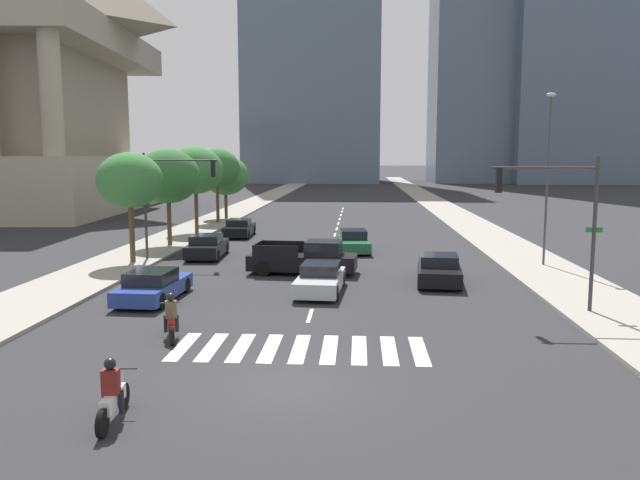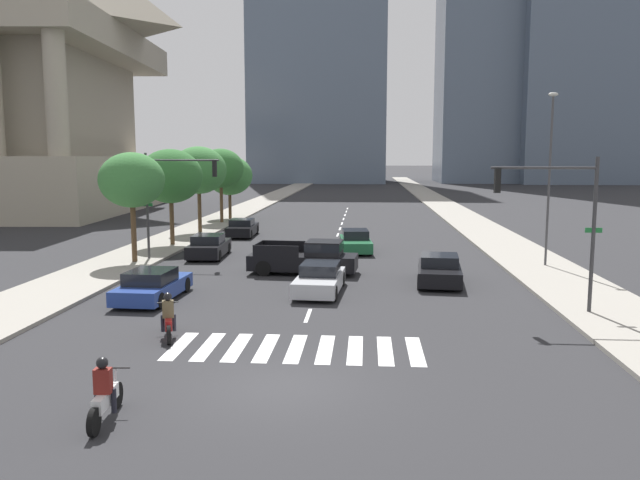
{
  "view_description": "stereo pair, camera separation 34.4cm",
  "coord_description": "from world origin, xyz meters",
  "views": [
    {
      "loc": [
        1.74,
        -15.23,
        5.78
      ],
      "look_at": [
        0.0,
        13.12,
        2.0
      ],
      "focal_mm": 35.22,
      "sensor_mm": 36.0,
      "label": 1
    },
    {
      "loc": [
        2.09,
        -15.21,
        5.78
      ],
      "look_at": [
        0.0,
        13.12,
        2.0
      ],
      "focal_mm": 35.22,
      "sensor_mm": 36.0,
      "label": 2
    }
  ],
  "objects": [
    {
      "name": "crosswalk_near",
      "position": [
        -0.0,
        3.12,
        0.0
      ],
      "size": [
        7.65,
        2.89,
        0.01
      ],
      "color": "silver",
      "rests_on": "ground"
    },
    {
      "name": "sedan_black_0",
      "position": [
        -6.9,
        29.67,
        0.6
      ],
      "size": [
        1.92,
        4.35,
        1.29
      ],
      "rotation": [
        0.0,
        0.0,
        1.59
      ],
      "color": "black",
      "rests_on": "ground"
    },
    {
      "name": "street_tree_second",
      "position": [
        -10.38,
        24.15,
        4.54
      ],
      "size": [
        4.05,
        4.05,
        6.12
      ],
      "color": "#4C3823",
      "rests_on": "sidewalk_west"
    },
    {
      "name": "sedan_black_3",
      "position": [
        5.47,
        13.45,
        0.6
      ],
      "size": [
        2.3,
        4.47,
        1.3
      ],
      "rotation": [
        0.0,
        0.0,
        -1.67
      ],
      "color": "black",
      "rests_on": "ground"
    },
    {
      "name": "sedan_silver_1",
      "position": [
        0.14,
        11.08,
        0.59
      ],
      "size": [
        2.05,
        4.49,
        1.26
      ],
      "rotation": [
        0.0,
        0.0,
        -1.64
      ],
      "color": "#B7BABF",
      "rests_on": "ground"
    },
    {
      "name": "street_tree_nearest",
      "position": [
        -10.38,
        17.46,
        4.53
      ],
      "size": [
        3.46,
        3.46,
        5.87
      ],
      "color": "#4C3823",
      "rests_on": "sidewalk_west"
    },
    {
      "name": "ground_plane",
      "position": [
        0.0,
        0.0,
        0.0
      ],
      "size": [
        800.0,
        800.0,
        0.0
      ],
      "primitive_type": "plane",
      "color": "#28282B"
    },
    {
      "name": "sidewalk_east",
      "position": [
        11.18,
        30.0,
        0.07
      ],
      "size": [
        4.0,
        260.0,
        0.15
      ],
      "primitive_type": "cube",
      "color": "gray",
      "rests_on": "ground"
    },
    {
      "name": "pickup_truck",
      "position": [
        -0.74,
        15.33,
        0.81
      ],
      "size": [
        5.45,
        2.34,
        1.67
      ],
      "rotation": [
        0.0,
        0.0,
        -0.08
      ],
      "color": "black",
      "rests_on": "ground"
    },
    {
      "name": "street_tree_third",
      "position": [
        -10.38,
        30.94,
        4.77
      ],
      "size": [
        4.14,
        4.14,
        6.39
      ],
      "color": "#4C3823",
      "rests_on": "sidewalk_west"
    },
    {
      "name": "street_tree_fifth",
      "position": [
        -10.38,
        41.49,
        4.07
      ],
      "size": [
        4.19,
        4.19,
        5.71
      ],
      "color": "#4C3823",
      "rests_on": "sidewalk_west"
    },
    {
      "name": "traffic_signal_far",
      "position": [
        -8.47,
        18.58,
        4.14
      ],
      "size": [
        4.38,
        0.28,
        5.84
      ],
      "color": "#333335",
      "rests_on": "sidewalk_west"
    },
    {
      "name": "motorcycle_lead",
      "position": [
        -4.22,
        4.01,
        0.58
      ],
      "size": [
        0.98,
        2.16,
        1.49
      ],
      "rotation": [
        0.0,
        0.0,
        1.89
      ],
      "color": "black",
      "rests_on": "ground"
    },
    {
      "name": "traffic_signal_near",
      "position": [
        8.89,
        7.89,
        3.99
      ],
      "size": [
        4.02,
        0.28,
        5.63
      ],
      "rotation": [
        0.0,
        0.0,
        3.14
      ],
      "color": "#333335",
      "rests_on": "sidewalk_east"
    },
    {
      "name": "lane_divider_center",
      "position": [
        0.0,
        31.12,
        0.0
      ],
      "size": [
        0.14,
        50.0,
        0.01
      ],
      "color": "silver",
      "rests_on": "ground"
    },
    {
      "name": "sedan_green_4",
      "position": [
        1.46,
        23.05,
        0.6
      ],
      "size": [
        2.14,
        4.78,
        1.31
      ],
      "rotation": [
        0.0,
        0.0,
        -1.49
      ],
      "color": "#1E6038",
      "rests_on": "ground"
    },
    {
      "name": "sedan_blue_5",
      "position": [
        -6.54,
        9.2,
        0.58
      ],
      "size": [
        2.08,
        4.55,
        1.26
      ],
      "rotation": [
        0.0,
        0.0,
        1.52
      ],
      "color": "navy",
      "rests_on": "ground"
    },
    {
      "name": "street_tree_fourth",
      "position": [
        -10.38,
        38.1,
        4.79
      ],
      "size": [
        3.92,
        3.92,
        6.32
      ],
      "color": "#4C3823",
      "rests_on": "sidewalk_west"
    },
    {
      "name": "motorcycle_trailing",
      "position": [
        -3.58,
        -2.43,
        0.58
      ],
      "size": [
        0.7,
        2.1,
        1.49
      ],
      "rotation": [
        0.0,
        0.0,
        1.65
      ],
      "color": "black",
      "rests_on": "ground"
    },
    {
      "name": "sedan_black_2",
      "position": [
        -6.98,
        20.15,
        0.62
      ],
      "size": [
        2.04,
        4.49,
        1.33
      ],
      "rotation": [
        0.0,
        0.0,
        1.61
      ],
      "color": "black",
      "rests_on": "ground"
    },
    {
      "name": "street_lamp_east",
      "position": [
        11.48,
        17.94,
        5.19
      ],
      "size": [
        0.5,
        0.24,
        8.86
      ],
      "color": "#3F3F42",
      "rests_on": "sidewalk_east"
    },
    {
      "name": "office_tower_left_skyline",
      "position": [
        -8.7,
        130.67,
        39.01
      ],
      "size": [
        29.68,
        25.66,
        89.12
      ],
      "color": "slate",
      "rests_on": "ground"
    },
    {
      "name": "sidewalk_west",
      "position": [
        -11.18,
        30.0,
        0.07
      ],
      "size": [
        4.0,
        260.0,
        0.15
      ],
      "primitive_type": "cube",
      "color": "gray",
      "rests_on": "ground"
    }
  ]
}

